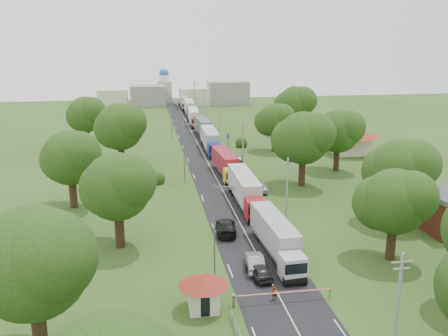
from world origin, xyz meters
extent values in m
plane|color=#2D4818|center=(0.00, 0.00, 0.00)|extent=(260.00, 260.00, 0.00)
cube|color=black|center=(0.00, 20.00, 0.00)|extent=(8.00, 200.00, 0.04)
cylinder|color=slate|center=(-4.50, -25.00, 0.55)|extent=(0.20, 0.20, 1.10)
cube|color=slate|center=(-4.50, -25.00, 1.05)|extent=(0.35, 0.35, 0.25)
cylinder|color=red|center=(0.00, -25.00, 1.00)|extent=(9.00, 0.12, 0.12)
cylinder|color=slate|center=(4.50, -25.00, 0.50)|extent=(0.10, 0.10, 1.00)
cube|color=beige|center=(-7.20, -25.00, 1.20)|extent=(2.60, 2.60, 2.40)
cone|color=maroon|center=(-7.20, -25.00, 2.90)|extent=(4.40, 4.40, 1.10)
cube|color=black|center=(-5.89, -25.00, 1.40)|extent=(0.02, 1.20, 0.90)
cube|color=black|center=(-7.20, -26.31, 1.00)|extent=(0.80, 0.02, 1.90)
cylinder|color=slate|center=(5.20, 33.80, 2.00)|extent=(0.12, 0.12, 4.00)
cylinder|color=slate|center=(5.20, 36.20, 2.00)|extent=(0.12, 0.12, 4.00)
cube|color=navy|center=(5.20, 35.00, 3.60)|extent=(0.06, 3.00, 1.00)
cube|color=silver|center=(5.20, 35.00, 3.60)|extent=(0.07, 3.10, 0.06)
cylinder|color=gray|center=(5.50, -35.00, 4.50)|extent=(0.24, 0.24, 9.00)
cube|color=gray|center=(5.50, -35.00, 8.30)|extent=(1.60, 0.10, 0.10)
cube|color=gray|center=(5.50, -35.00, 7.80)|extent=(1.20, 0.10, 0.10)
cylinder|color=gray|center=(5.50, -7.00, 4.50)|extent=(0.24, 0.24, 9.00)
cube|color=gray|center=(5.50, -7.00, 8.30)|extent=(1.60, 0.10, 0.10)
cube|color=gray|center=(5.50, -7.00, 7.80)|extent=(1.20, 0.10, 0.10)
cylinder|color=gray|center=(5.50, 21.00, 4.50)|extent=(0.24, 0.24, 9.00)
cube|color=gray|center=(5.50, 21.00, 8.30)|extent=(1.60, 0.10, 0.10)
cube|color=gray|center=(5.50, 21.00, 7.80)|extent=(1.20, 0.10, 0.10)
cylinder|color=gray|center=(5.50, 49.00, 4.50)|extent=(0.24, 0.24, 9.00)
cube|color=gray|center=(5.50, 49.00, 8.30)|extent=(1.60, 0.10, 0.10)
cube|color=gray|center=(5.50, 49.00, 7.80)|extent=(1.20, 0.10, 0.10)
cylinder|color=gray|center=(5.50, 77.00, 4.50)|extent=(0.24, 0.24, 9.00)
cube|color=gray|center=(5.50, 77.00, 8.30)|extent=(1.60, 0.10, 0.10)
cube|color=gray|center=(5.50, 77.00, 7.80)|extent=(1.20, 0.10, 0.10)
cylinder|color=gray|center=(5.50, 105.00, 4.50)|extent=(0.24, 0.24, 9.00)
cube|color=gray|center=(5.50, 105.00, 8.30)|extent=(1.60, 0.10, 0.10)
cube|color=gray|center=(5.50, 105.00, 7.80)|extent=(1.20, 0.10, 0.10)
cylinder|color=slate|center=(-5.50, -20.00, 5.00)|extent=(0.16, 0.16, 10.00)
cube|color=slate|center=(-4.60, -20.00, 9.70)|extent=(1.80, 0.10, 0.10)
cube|color=slate|center=(-3.80, -20.00, 9.55)|extent=(0.50, 0.22, 0.15)
cylinder|color=slate|center=(-5.50, 15.00, 5.00)|extent=(0.16, 0.16, 10.00)
cube|color=slate|center=(-4.60, 15.00, 9.70)|extent=(1.80, 0.10, 0.10)
cube|color=slate|center=(-3.80, 15.00, 9.55)|extent=(0.50, 0.22, 0.15)
cylinder|color=slate|center=(-5.50, 50.00, 5.00)|extent=(0.16, 0.16, 10.00)
cube|color=slate|center=(-4.60, 50.00, 9.70)|extent=(1.80, 0.10, 0.10)
cube|color=slate|center=(-3.80, 50.00, 9.55)|extent=(0.50, 0.22, 0.15)
cylinder|color=#382616|center=(14.00, -18.00, 1.92)|extent=(1.04, 1.04, 3.85)
sphere|color=#1B3D10|center=(14.00, -18.00, 6.60)|extent=(7.00, 7.00, 7.00)
sphere|color=#1B3D10|center=(15.25, -19.00, 7.35)|extent=(5.50, 5.50, 5.50)
sphere|color=#1B3D10|center=(13.00, -16.75, 6.10)|extent=(6.00, 6.00, 6.00)
cylinder|color=#382616|center=(20.00, -8.00, 2.10)|extent=(1.08, 1.08, 4.20)
sphere|color=#1B3D10|center=(20.00, -8.00, 7.22)|extent=(7.70, 7.70, 7.70)
sphere|color=#1B3D10|center=(21.38, -9.10, 8.05)|extent=(6.05, 6.05, 6.05)
sphere|color=#1B3D10|center=(18.90, -6.62, 6.67)|extent=(6.60, 6.60, 6.60)
cylinder|color=#382616|center=(13.00, 10.00, 2.27)|extent=(1.12, 1.12, 4.55)
sphere|color=#1B3D10|center=(13.00, 10.00, 7.85)|extent=(8.40, 8.40, 8.40)
sphere|color=#1B3D10|center=(14.50, 8.80, 8.75)|extent=(6.60, 6.60, 6.60)
sphere|color=#1B3D10|center=(11.80, 11.50, 7.25)|extent=(7.20, 7.20, 7.20)
cylinder|color=#382616|center=(22.00, 18.00, 2.10)|extent=(1.08, 1.08, 4.20)
sphere|color=#1B3D10|center=(22.00, 18.00, 7.22)|extent=(7.70, 7.70, 7.70)
sphere|color=#1B3D10|center=(23.38, 16.90, 8.05)|extent=(6.05, 6.05, 6.05)
sphere|color=#1B3D10|center=(20.90, 19.38, 6.67)|extent=(6.60, 6.60, 6.60)
cylinder|color=#382616|center=(15.00, 35.00, 1.92)|extent=(1.04, 1.04, 3.85)
sphere|color=#1B3D10|center=(15.00, 35.00, 6.60)|extent=(7.00, 7.00, 7.00)
sphere|color=#1B3D10|center=(16.25, 34.00, 7.35)|extent=(5.50, 5.50, 5.50)
sphere|color=#1B3D10|center=(14.00, 36.25, 6.10)|extent=(6.00, 6.00, 6.00)
cylinder|color=#382616|center=(24.00, 50.00, 2.27)|extent=(1.12, 1.12, 4.55)
sphere|color=#1B3D10|center=(24.00, 50.00, 7.85)|extent=(8.40, 8.40, 8.40)
sphere|color=#1B3D10|center=(25.50, 48.80, 8.75)|extent=(6.60, 6.60, 6.60)
sphere|color=#1B3D10|center=(22.80, 51.50, 7.25)|extent=(7.20, 7.20, 7.20)
cylinder|color=#382616|center=(-20.00, -30.00, 2.27)|extent=(1.12, 1.12, 4.55)
sphere|color=#1B3D10|center=(-20.00, -30.00, 7.85)|extent=(8.40, 8.40, 8.40)
sphere|color=#1B3D10|center=(-18.50, -31.20, 8.75)|extent=(6.60, 6.60, 6.60)
sphere|color=#1B3D10|center=(-21.20, -28.50, 7.25)|extent=(7.20, 7.20, 7.20)
cylinder|color=#382616|center=(-15.00, -10.00, 2.10)|extent=(1.08, 1.08, 4.20)
sphere|color=#1B3D10|center=(-15.00, -10.00, 7.22)|extent=(7.70, 7.70, 7.70)
sphere|color=#1B3D10|center=(-13.62, -11.10, 8.05)|extent=(6.05, 6.05, 6.05)
sphere|color=#1B3D10|center=(-16.10, -8.62, 6.67)|extent=(6.60, 6.60, 6.60)
cylinder|color=#382616|center=(-22.00, 5.00, 2.10)|extent=(1.08, 1.08, 4.20)
sphere|color=#1B3D10|center=(-22.00, 5.00, 7.22)|extent=(7.70, 7.70, 7.70)
sphere|color=#1B3D10|center=(-20.62, 3.90, 8.05)|extent=(6.05, 6.05, 6.05)
sphere|color=#1B3D10|center=(-23.10, 6.38, 6.67)|extent=(6.60, 6.60, 6.60)
cylinder|color=#382616|center=(-16.00, 25.00, 2.27)|extent=(1.12, 1.12, 4.55)
sphere|color=#1B3D10|center=(-16.00, 25.00, 7.85)|extent=(8.40, 8.40, 8.40)
sphere|color=#1B3D10|center=(-14.50, 23.80, 8.75)|extent=(6.60, 6.60, 6.60)
sphere|color=#1B3D10|center=(-17.20, 26.50, 7.25)|extent=(7.20, 7.20, 7.20)
cylinder|color=#382616|center=(-24.00, 45.00, 2.10)|extent=(1.08, 1.08, 4.20)
sphere|color=#1B3D10|center=(-24.00, 45.00, 7.22)|extent=(7.70, 7.70, 7.70)
sphere|color=#1B3D10|center=(-22.62, 43.90, 8.05)|extent=(6.05, 6.05, 6.05)
sphere|color=#1B3D10|center=(-25.10, 46.38, 6.67)|extent=(6.60, 6.60, 6.60)
cube|color=beige|center=(30.00, 30.00, 2.00)|extent=(7.00, 5.00, 4.00)
cone|color=maroon|center=(30.00, 30.00, 4.90)|extent=(10.08, 10.08, 1.80)
cube|color=gray|center=(-10.00, 110.00, 3.50)|extent=(12.00, 8.00, 7.00)
cube|color=beige|center=(6.00, 110.00, 3.00)|extent=(10.00, 8.00, 6.00)
cube|color=gray|center=(18.00, 110.00, 4.00)|extent=(14.00, 8.00, 8.00)
cube|color=beige|center=(-22.00, 110.00, 3.00)|extent=(10.00, 8.00, 6.00)
cube|color=beige|center=(-4.00, 118.00, 4.00)|extent=(5.00, 5.00, 8.00)
cylinder|color=silver|center=(-4.00, 118.00, 9.00)|extent=(3.20, 3.20, 2.00)
sphere|color=#2659B2|center=(-4.00, 118.00, 10.60)|extent=(3.40, 3.40, 3.40)
cube|color=#BABABA|center=(2.07, -21.17, 1.53)|extent=(2.46, 2.46, 2.46)
cube|color=black|center=(2.07, -22.36, 1.87)|extent=(2.27, 0.12, 1.08)
cube|color=slate|center=(2.07, -22.30, 0.54)|extent=(2.18, 0.34, 0.34)
cube|color=slate|center=(2.07, -14.27, 0.74)|extent=(2.75, 11.42, 0.30)
cube|color=#9FA0A4|center=(2.07, -13.98, 2.51)|extent=(2.96, 11.72, 2.96)
cylinder|color=black|center=(2.07, -22.05, 0.49)|extent=(2.32, 0.99, 0.99)
cylinder|color=black|center=(2.07, -20.28, 0.49)|extent=(2.32, 0.99, 0.99)
cylinder|color=black|center=(2.07, -10.82, 0.49)|extent=(2.32, 0.99, 0.99)
cylinder|color=black|center=(2.07, -9.34, 0.49)|extent=(2.32, 0.99, 0.99)
cube|color=#B41418|center=(2.09, -4.56, 1.65)|extent=(2.56, 2.56, 2.66)
cube|color=black|center=(2.09, -5.85, 2.02)|extent=(2.44, 0.03, 1.17)
cube|color=slate|center=(2.09, -5.79, 0.58)|extent=(2.34, 0.26, 0.37)
cube|color=slate|center=(2.09, 2.87, 0.80)|extent=(2.50, 12.22, 0.32)
cube|color=#B9B9B9|center=(2.09, 3.19, 2.71)|extent=(2.71, 12.54, 3.19)
cylinder|color=black|center=(2.09, -5.52, 0.53)|extent=(2.50, 1.06, 1.06)
cylinder|color=black|center=(2.09, -3.61, 0.53)|extent=(2.50, 1.06, 1.06)
cylinder|color=black|center=(2.09, 6.59, 0.53)|extent=(2.50, 1.06, 1.06)
cylinder|color=black|center=(2.09, 8.18, 0.53)|extent=(2.50, 1.06, 1.06)
cube|color=yellow|center=(1.90, 12.22, 1.50)|extent=(2.47, 2.47, 2.41)
cube|color=black|center=(1.90, 11.06, 1.83)|extent=(2.22, 0.17, 1.06)
cube|color=slate|center=(1.90, 11.11, 0.53)|extent=(2.14, 0.39, 0.34)
cube|color=slate|center=(1.90, 18.98, 0.72)|extent=(2.97, 11.22, 0.29)
cube|color=maroon|center=(1.90, 19.27, 2.46)|extent=(3.18, 11.53, 2.90)
cylinder|color=black|center=(1.90, 11.35, 0.48)|extent=(2.27, 0.97, 0.97)
cylinder|color=black|center=(1.90, 13.09, 0.48)|extent=(2.27, 0.97, 0.97)
cylinder|color=black|center=(1.90, 22.36, 0.48)|extent=(2.27, 0.97, 0.97)
cylinder|color=black|center=(1.90, 23.81, 0.48)|extent=(2.27, 0.97, 0.97)
cube|color=navy|center=(1.86, 30.65, 1.66)|extent=(2.63, 2.63, 2.69)
cube|color=black|center=(1.86, 29.35, 2.04)|extent=(2.47, 0.07, 1.18)
cube|color=slate|center=(1.86, 29.42, 0.59)|extent=(2.37, 0.30, 0.38)
cube|color=slate|center=(1.86, 38.17, 0.81)|extent=(2.72, 12.40, 0.32)
cube|color=#AAABAF|center=(1.86, 38.49, 2.74)|extent=(2.94, 12.72, 3.22)
cylinder|color=black|center=(1.86, 29.69, 0.54)|extent=(2.52, 1.07, 1.07)
cylinder|color=black|center=(1.86, 31.62, 0.54)|extent=(2.52, 1.07, 1.07)
cylinder|color=black|center=(1.86, 41.93, 0.54)|extent=(2.52, 1.07, 1.07)
cylinder|color=black|center=(1.86, 43.54, 0.54)|extent=(2.52, 1.07, 1.07)
cube|color=#B3B3B3|center=(2.20, 46.50, 1.60)|extent=(2.57, 2.57, 2.57)
cube|color=black|center=(2.20, 45.25, 1.96)|extent=(2.37, 0.12, 1.13)
cube|color=slate|center=(2.20, 45.31, 0.57)|extent=(2.27, 0.35, 0.36)
cube|color=slate|center=(2.20, 53.71, 0.77)|extent=(2.87, 11.93, 0.31)
cube|color=#505257|center=(2.20, 54.01, 2.63)|extent=(3.09, 12.25, 3.09)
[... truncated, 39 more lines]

